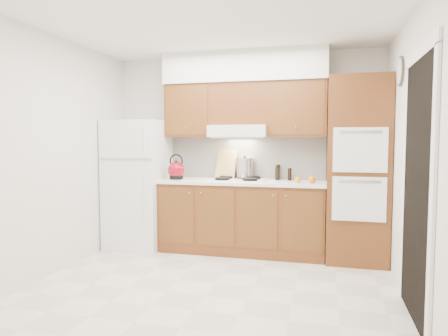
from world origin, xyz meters
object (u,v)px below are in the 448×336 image
(fridge, at_px, (138,184))
(kettle, at_px, (176,170))
(stock_pot, at_px, (245,168))
(oven_cabinet, at_px, (357,170))

(fridge, distance_m, kettle, 0.60)
(fridge, xyz_separation_m, stock_pot, (1.43, 0.25, 0.23))
(kettle, relative_size, stock_pot, 0.92)
(kettle, distance_m, stock_pot, 0.91)
(stock_pot, bearing_deg, fridge, -170.28)
(oven_cabinet, distance_m, stock_pot, 1.43)
(fridge, height_order, oven_cabinet, oven_cabinet)
(fridge, distance_m, oven_cabinet, 2.86)
(fridge, bearing_deg, stock_pot, 9.72)
(fridge, relative_size, stock_pot, 7.08)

